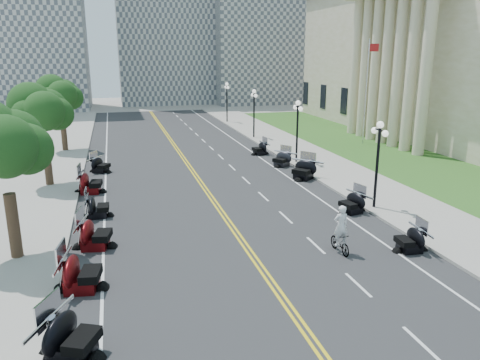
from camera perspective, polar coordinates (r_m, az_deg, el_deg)
ground at (r=21.34m, az=1.26°, el=-8.87°), size 160.00×160.00×0.00m
road at (r=30.48m, az=-4.04°, el=-1.41°), size 16.00×90.00×0.01m
centerline_yellow_a at (r=30.45m, az=-4.26°, el=-1.41°), size 0.12×90.00×0.00m
centerline_yellow_b at (r=30.50m, az=-3.82°, el=-1.38°), size 0.12×90.00×0.00m
edge_line_north at (r=32.26m, az=7.18°, el=-0.54°), size 0.12×90.00×0.00m
edge_line_south at (r=29.98m, az=-16.14°, el=-2.26°), size 0.12×90.00×0.00m
lane_dash_4 at (r=16.31m, az=21.35°, el=-18.18°), size 0.12×2.00×0.00m
lane_dash_5 at (r=19.17m, az=14.20°, el=-12.27°), size 0.12×2.00×0.00m
lane_dash_6 at (r=22.38m, az=9.22°, el=-7.86°), size 0.12×2.00×0.00m
lane_dash_7 at (r=25.81m, az=5.59°, el=-4.54°), size 0.12×2.00×0.00m
lane_dash_8 at (r=29.39m, az=2.86°, el=-2.01°), size 0.12×2.00×0.00m
lane_dash_9 at (r=33.06m, az=0.73°, el=-0.03°), size 0.12×2.00×0.00m
lane_dash_10 at (r=36.80m, az=-0.97°, el=1.55°), size 0.12×2.00×0.00m
lane_dash_11 at (r=40.59m, az=-2.36°, el=2.84°), size 0.12×2.00×0.00m
lane_dash_12 at (r=44.42m, az=-3.51°, el=3.91°), size 0.12×2.00×0.00m
lane_dash_13 at (r=48.28m, az=-4.48°, el=4.80°), size 0.12×2.00×0.00m
lane_dash_14 at (r=52.16m, az=-5.30°, el=5.56°), size 0.12×2.00×0.00m
lane_dash_15 at (r=56.05m, az=-6.02°, el=6.21°), size 0.12×2.00×0.00m
lane_dash_16 at (r=59.96m, az=-6.64°, el=6.78°), size 0.12×2.00×0.00m
lane_dash_17 at (r=63.88m, az=-7.19°, el=7.28°), size 0.12×2.00×0.00m
lane_dash_18 at (r=67.81m, az=-7.68°, el=7.72°), size 0.12×2.00×0.00m
lane_dash_19 at (r=71.75m, az=-8.11°, el=8.11°), size 0.12×2.00×0.00m
sidewalk_north at (r=33.97m, az=13.60°, el=0.06°), size 5.00×90.00×0.15m
sidewalk_south at (r=30.36m, az=-23.89°, el=-2.65°), size 5.00×90.00×0.15m
lawn at (r=44.17m, az=16.68°, el=3.27°), size 9.00×60.00×0.10m
distant_block_a at (r=81.75m, az=-25.03°, el=16.88°), size 18.00×14.00×26.00m
distant_block_b at (r=87.43m, az=-9.35°, el=19.16°), size 16.00×12.00×30.00m
distant_block_c at (r=88.12m, az=3.22°, el=16.69°), size 20.00×14.00×22.00m
street_lamp_2 at (r=27.41m, az=16.37°, el=1.72°), size 0.50×1.20×4.90m
street_lamp_3 at (r=37.94m, az=6.98°, el=5.85°), size 0.50×1.20×4.90m
street_lamp_4 at (r=49.15m, az=1.72°, el=8.08°), size 0.50×1.20×4.90m
street_lamp_5 at (r=60.66m, az=-1.60°, el=9.44°), size 0.50×1.20×4.90m
flagpole at (r=47.14m, az=15.11°, el=10.20°), size 1.10×0.20×10.00m
tree_2 at (r=21.52m, az=-26.86°, el=2.97°), size 4.80×4.80×9.20m
tree_3 at (r=33.22m, az=-22.94°, el=7.19°), size 4.80×4.80×9.20m
tree_4 at (r=45.08m, az=-21.04°, el=9.19°), size 4.80×4.80×9.20m
motorcycle_n_5 at (r=22.61m, az=20.05°, el=-6.71°), size 1.91×1.91×1.24m
motorcycle_n_6 at (r=26.98m, az=13.50°, el=-2.60°), size 2.23×2.23×1.29m
motorcycle_n_8 at (r=33.51m, az=7.75°, el=1.37°), size 3.07×3.07×1.53m
motorcycle_n_9 at (r=37.21m, az=5.12°, el=2.66°), size 2.59×2.59×1.31m
motorcycle_n_10 at (r=41.39m, az=2.42°, el=3.95°), size 2.04×2.04×1.26m
motorcycle_s_4 at (r=15.18m, az=-19.93°, el=-17.28°), size 2.97×2.97×1.56m
motorcycle_s_5 at (r=18.91m, az=-18.86°, el=-10.45°), size 2.55×2.55×1.56m
motorcycle_s_6 at (r=22.57m, az=-17.30°, el=-6.12°), size 2.58×2.58×1.52m
motorcycle_s_7 at (r=26.70m, az=-17.01°, el=-2.99°), size 1.97×1.97×1.34m
motorcycle_s_8 at (r=31.38m, az=-17.81°, el=-0.18°), size 2.44×2.44×1.53m
motorcycle_s_9 at (r=36.65m, az=-16.66°, el=1.87°), size 2.54×2.54×1.30m
bicycle at (r=21.63m, az=12.07°, el=-7.48°), size 0.54×1.63×0.97m
cyclist_rider at (r=21.13m, az=12.29°, el=-3.90°), size 0.69×0.45×1.89m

